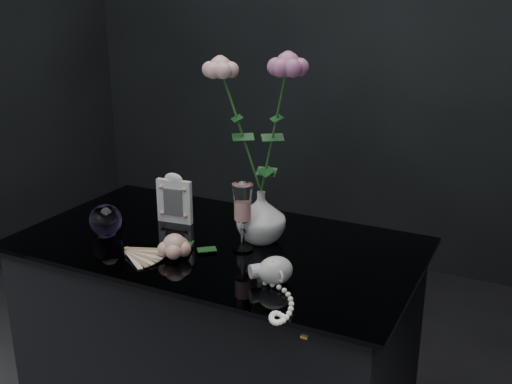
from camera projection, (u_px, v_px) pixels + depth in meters
The scene contains 9 objects.
table at pixel (220, 365), 1.70m from camera, with size 1.05×0.58×0.76m.
vase at pixel (261, 217), 1.56m from camera, with size 0.13×0.13×0.14m, color white.
wine_glass at pixel (243, 218), 1.50m from camera, with size 0.05×0.05×0.18m, color white, non-canonical shape.
picture_frame at pixel (174, 198), 1.69m from camera, with size 0.11×0.08×0.15m, color white, non-canonical shape.
paperweight at pixel (106, 220), 1.61m from camera, with size 0.09×0.09×0.09m, color #8C6CAF, non-canonical shape.
paper_fan at pixel (127, 250), 1.50m from camera, with size 0.21×0.16×0.02m, color beige, non-canonical shape.
loose_rose at pixel (174, 246), 1.47m from camera, with size 0.14×0.18×0.06m, color #E2A491, non-canonical shape.
pearl_jar at pixel (275, 269), 1.34m from camera, with size 0.22×0.23×0.07m, color silver, non-canonical shape.
roses at pixel (257, 116), 1.48m from camera, with size 0.26×0.10×0.41m.
Camera 1 is at (0.74, -1.21, 1.38)m, focal length 42.00 mm.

